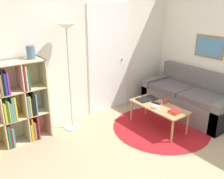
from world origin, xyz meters
TOP-DOWN VIEW (x-y plane):
  - ground_plane at (0.00, 0.00)m, footprint 14.00×14.00m
  - wall_back at (0.03, 2.23)m, footprint 7.29×0.11m
  - wall_right at (2.17, 1.10)m, footprint 0.08×5.21m
  - rug at (0.89, 0.99)m, footprint 1.68×1.68m
  - bookshelf at (-1.34, 2.02)m, footprint 1.06×0.34m
  - floor_lamp at (-0.36, 1.93)m, footprint 0.32×0.32m
  - couch at (1.78, 1.08)m, footprint 0.82×1.75m
  - coffee_table at (0.84, 1.04)m, footprint 0.46×1.04m
  - laptop at (0.88, 1.36)m, footprint 0.38×0.27m
  - bowl at (0.72, 1.00)m, footprint 0.11×0.11m
  - book_stack_on_table at (0.83, 0.68)m, footprint 0.15×0.18m
  - cup at (1.00, 1.04)m, footprint 0.07×0.07m
  - remote at (0.87, 1.13)m, footprint 0.07×0.16m
  - vase_on_shelf at (-0.92, 2.02)m, footprint 0.12×0.12m

SIDE VIEW (x-z plane):
  - ground_plane at x=0.00m, z-range 0.00..0.00m
  - rug at x=0.89m, z-range 0.00..0.01m
  - couch at x=1.78m, z-range -0.14..0.70m
  - coffee_table at x=0.84m, z-range 0.16..0.58m
  - laptop at x=0.88m, z-range 0.41..0.43m
  - remote at x=0.87m, z-range 0.41..0.43m
  - book_stack_on_table at x=0.83m, z-range 0.41..0.45m
  - bowl at x=0.72m, z-range 0.41..0.45m
  - cup at x=1.00m, z-range 0.41..0.49m
  - bookshelf at x=-1.34m, z-range -0.02..1.27m
  - wall_back at x=0.03m, z-range -0.01..2.59m
  - wall_right at x=2.17m, z-range 0.00..2.60m
  - vase_on_shelf at x=-0.92m, z-range 1.30..1.50m
  - floor_lamp at x=-0.36m, z-range 0.61..2.40m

